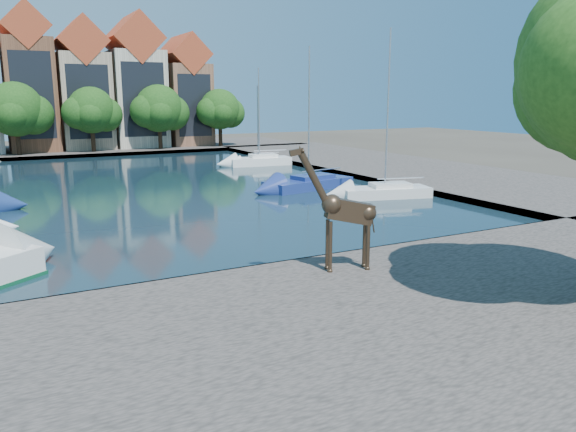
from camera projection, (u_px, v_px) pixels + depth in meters
name	position (u px, v px, depth m)	size (l,w,h in m)	color
ground	(263.00, 276.00, 21.95)	(160.00, 160.00, 0.00)	#38332B
water_basin	(127.00, 188.00, 42.65)	(38.00, 50.00, 0.08)	black
near_quay	(369.00, 336.00, 15.86)	(50.00, 14.00, 0.50)	#544D49
far_quay	(70.00, 151.00, 70.23)	(60.00, 16.00, 0.50)	#544D49
right_quay	(389.00, 167.00, 54.11)	(14.00, 52.00, 0.50)	#544D49
townhouse_center	(29.00, 84.00, 66.68)	(5.44, 9.18, 16.93)	brown
townhouse_east_inner	(82.00, 89.00, 69.57)	(5.94, 9.18, 15.79)	tan
townhouse_east_mid	(135.00, 87.00, 72.49)	(6.43, 9.18, 16.65)	#BFB7A3
townhouse_east_end	(184.00, 95.00, 75.69)	(5.44, 9.18, 14.43)	brown
far_tree_mid_west	(16.00, 111.00, 61.71)	(7.80, 6.00, 8.00)	#332114
far_tree_mid_east	(92.00, 112.00, 65.42)	(7.02, 5.40, 7.52)	#332114
far_tree_east	(160.00, 110.00, 69.08)	(7.54, 5.80, 7.84)	#332114
far_tree_far_east	(221.00, 111.00, 72.79)	(6.76, 5.20, 7.36)	#332114
giraffe_statue	(343.00, 211.00, 20.63)	(3.17, 1.22, 4.60)	#3B2B1D
sailboat_right_a	(385.00, 189.00, 38.49)	(6.48, 3.65, 11.17)	silver
sailboat_right_b	(309.00, 181.00, 42.12)	(7.38, 3.77, 10.34)	navy
sailboat_right_c	(260.00, 159.00, 56.44)	(6.39, 2.82, 9.55)	white
sailboat_right_d	(258.00, 160.00, 56.73)	(4.82, 2.32, 7.86)	white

